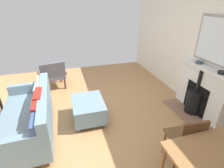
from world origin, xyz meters
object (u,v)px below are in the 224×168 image
object	(u,v)px
mantel_bowl_far	(222,72)
dining_chair_near_fireplace	(187,138)
sofa	(31,116)
mantel_bowl_near	(199,62)
fireplace	(199,93)
armchair_accent	(52,74)
ottoman	(88,108)
dining_table	(221,162)

from	to	relation	value
mantel_bowl_far	dining_chair_near_fireplace	distance (m)	1.42
mantel_bowl_far	sofa	xyz separation A→B (m)	(3.23, -0.64, -0.69)
dining_chair_near_fireplace	mantel_bowl_near	bearing A→B (deg)	-132.48
fireplace	dining_chair_near_fireplace	distance (m)	1.51
armchair_accent	ottoman	bearing A→B (deg)	113.40
sofa	dining_chair_near_fireplace	xyz separation A→B (m)	(-2.10, 1.32, 0.15)
mantel_bowl_near	dining_table	world-z (taller)	mantel_bowl_near
ottoman	armchair_accent	xyz separation A→B (m)	(0.67, -1.55, 0.18)
sofa	ottoman	world-z (taller)	sofa
fireplace	mantel_bowl_far	distance (m)	0.68
mantel_bowl_far	dining_chair_near_fireplace	xyz separation A→B (m)	(1.13, 0.68, -0.54)
dining_chair_near_fireplace	ottoman	bearing A→B (deg)	-52.33
mantel_bowl_far	ottoman	size ratio (longest dim) A/B	0.19
fireplace	ottoman	bearing A→B (deg)	-10.33
fireplace	mantel_bowl_far	size ratio (longest dim) A/B	8.49
sofa	armchair_accent	bearing A→B (deg)	-101.45
mantel_bowl_near	armchair_accent	bearing A→B (deg)	-31.08
fireplace	dining_table	size ratio (longest dim) A/B	1.18
mantel_bowl_near	dining_table	xyz separation A→B (m)	(1.12, 1.72, -0.42)
mantel_bowl_far	dining_table	world-z (taller)	mantel_bowl_far
sofa	mantel_bowl_near	bearing A→B (deg)	178.35
mantel_bowl_far	armchair_accent	world-z (taller)	mantel_bowl_far
fireplace	sofa	size ratio (longest dim) A/B	0.71
fireplace	dining_chair_near_fireplace	world-z (taller)	fireplace
armchair_accent	dining_chair_near_fireplace	size ratio (longest dim) A/B	0.94
ottoman	armchair_accent	bearing A→B (deg)	-66.60
mantel_bowl_far	ottoman	distance (m)	2.47
sofa	dining_table	world-z (taller)	sofa
mantel_bowl_near	ottoman	xyz separation A→B (m)	(2.22, -0.19, -0.79)
sofa	dining_table	size ratio (longest dim) A/B	1.67
mantel_bowl_near	sofa	world-z (taller)	mantel_bowl_near
armchair_accent	dining_table	size ratio (longest dim) A/B	0.75
dining_chair_near_fireplace	fireplace	bearing A→B (deg)	-137.53
dining_table	dining_chair_near_fireplace	bearing A→B (deg)	-89.27
armchair_accent	mantel_bowl_near	bearing A→B (deg)	148.92
armchair_accent	mantel_bowl_far	bearing A→B (deg)	141.63
mantel_bowl_far	dining_chair_near_fireplace	size ratio (longest dim) A/B	0.18
sofa	mantel_bowl_far	bearing A→B (deg)	168.79
ottoman	armchair_accent	world-z (taller)	armchair_accent
mantel_bowl_far	sofa	world-z (taller)	mantel_bowl_far
fireplace	sofa	world-z (taller)	fireplace
sofa	ottoman	size ratio (longest dim) A/B	2.25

